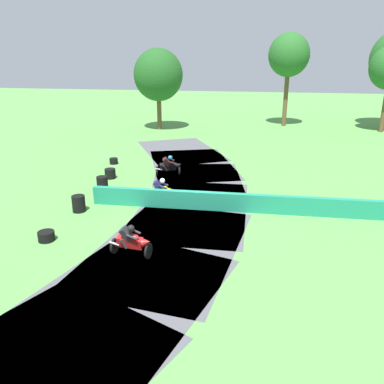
{
  "coord_description": "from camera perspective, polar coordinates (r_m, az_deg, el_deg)",
  "views": [
    {
      "loc": [
        2.9,
        -17.89,
        7.33
      ],
      "look_at": [
        -0.0,
        -0.09,
        0.9
      ],
      "focal_mm": 37.1,
      "sensor_mm": 36.0,
      "label": 1
    }
  ],
  "objects": [
    {
      "name": "motorcycle_lead_red",
      "position": [
        15.04,
        -8.67,
        -6.98
      ],
      "size": [
        1.7,
        0.91,
        1.43
      ],
      "color": "black",
      "rests_on": "ground"
    },
    {
      "name": "ground_plane",
      "position": [
        19.55,
        0.04,
        -2.4
      ],
      "size": [
        120.0,
        120.0,
        0.0
      ],
      "primitive_type": "plane",
      "color": "#569947"
    },
    {
      "name": "tire_stack_extra_a",
      "position": [
        24.61,
        -11.68,
        2.61
      ],
      "size": [
        0.65,
        0.65,
        0.6
      ],
      "color": "black",
      "rests_on": "ground"
    },
    {
      "name": "tire_stack_mid_b",
      "position": [
        19.84,
        -15.98,
        -1.61
      ],
      "size": [
        0.63,
        0.63,
        0.8
      ],
      "color": "black",
      "rests_on": "ground"
    },
    {
      "name": "safety_barrier",
      "position": [
        19.37,
        15.87,
        -1.96
      ],
      "size": [
        20.73,
        0.53,
        0.9
      ],
      "primitive_type": "cube",
      "rotation": [
        0.0,
        0.0,
        -1.56
      ],
      "color": "#1E8466",
      "rests_on": "ground"
    },
    {
      "name": "tire_stack_mid_a",
      "position": [
        17.33,
        -20.21,
        -5.97
      ],
      "size": [
        0.67,
        0.67,
        0.4
      ],
      "color": "black",
      "rests_on": "ground"
    },
    {
      "name": "tree_far_right",
      "position": [
        42.14,
        13.76,
        18.52
      ],
      "size": [
        4.01,
        4.01,
        9.07
      ],
      "color": "brown",
      "rests_on": "ground"
    },
    {
      "name": "tree_far_left",
      "position": [
        39.35,
        -4.87,
        16.4
      ],
      "size": [
        4.66,
        4.66,
        7.62
      ],
      "color": "brown",
      "rests_on": "ground"
    },
    {
      "name": "motorcycle_chase_yellow",
      "position": [
        19.97,
        -4.41,
        0.06
      ],
      "size": [
        1.68,
        0.77,
        1.42
      ],
      "color": "black",
      "rests_on": "ground"
    },
    {
      "name": "tire_stack_far",
      "position": [
        22.51,
        -12.76,
        1.2
      ],
      "size": [
        0.61,
        0.61,
        0.8
      ],
      "color": "black",
      "rests_on": "ground"
    },
    {
      "name": "motorcycle_trailing_black",
      "position": [
        24.57,
        -3.29,
        3.78
      ],
      "size": [
        1.73,
        1.12,
        1.42
      ],
      "color": "black",
      "rests_on": "ground"
    },
    {
      "name": "tire_stack_extra_b",
      "position": [
        27.81,
        -11.19,
        4.39
      ],
      "size": [
        0.56,
        0.56,
        0.4
      ],
      "color": "black",
      "rests_on": "ground"
    },
    {
      "name": "track_asphalt",
      "position": [
        19.75,
        -3.47,
        -2.18
      ],
      "size": [
        9.99,
        33.4,
        0.01
      ],
      "color": "#515156",
      "rests_on": "ground"
    }
  ]
}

